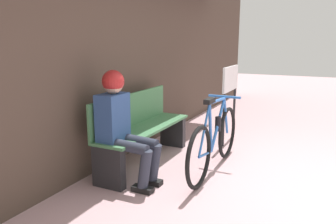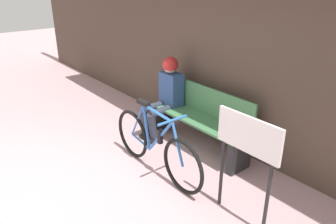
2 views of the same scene
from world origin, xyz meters
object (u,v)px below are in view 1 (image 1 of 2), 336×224
Objects in this scene: bicycle at (215,140)px; person_seated at (121,120)px; signboard at (230,87)px; park_bench_near at (142,131)px.

person_seated is at bearing 134.50° from bicycle.
signboard is (1.97, -0.60, 0.14)m from person_seated.
park_bench_near is 1.59m from signboard.
person_seated reaches higher than bicycle.
signboard is at bearing -16.87° from person_seated.
park_bench_near is at bearing 152.26° from signboard.
park_bench_near is at bearing 10.75° from person_seated.
bicycle is at bearing -45.50° from person_seated.
person_seated is at bearing 163.13° from signboard.
bicycle is at bearing -171.79° from signboard.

